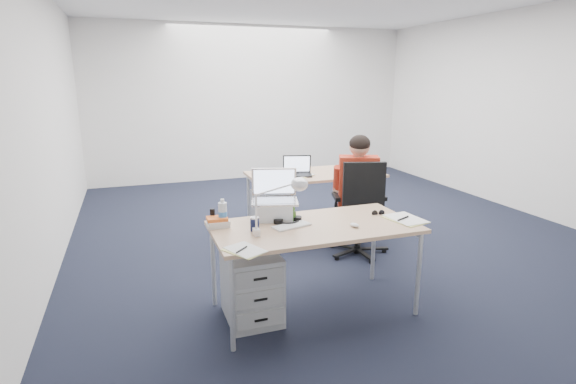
% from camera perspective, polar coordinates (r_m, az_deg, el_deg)
% --- Properties ---
extents(floor, '(7.00, 7.00, 0.00)m').
position_cam_1_polar(floor, '(5.56, 5.40, -5.28)').
color(floor, black).
rests_on(floor, ground).
extents(room, '(6.02, 7.02, 2.80)m').
position_cam_1_polar(room, '(5.25, 5.84, 12.66)').
color(room, silver).
rests_on(room, ground).
extents(desk_near, '(1.60, 0.80, 0.73)m').
position_cam_1_polar(desk_near, '(3.56, 3.36, -4.94)').
color(desk_near, tan).
rests_on(desk_near, ground).
extents(desk_far, '(1.60, 0.80, 0.73)m').
position_cam_1_polar(desk_far, '(5.49, 3.42, 1.94)').
color(desk_far, tan).
rests_on(desk_far, ground).
extents(office_chair, '(0.82, 0.82, 1.05)m').
position_cam_1_polar(office_chair, '(4.87, 8.91, -4.55)').
color(office_chair, black).
rests_on(office_chair, ground).
extents(seated_person, '(0.59, 0.78, 1.28)m').
position_cam_1_polar(seated_person, '(4.95, 8.69, -0.14)').
color(seated_person, '#B02D19').
rests_on(seated_person, ground).
extents(drawer_pedestal_near, '(0.40, 0.50, 0.55)m').
position_cam_1_polar(drawer_pedestal_near, '(3.60, -4.66, -11.77)').
color(drawer_pedestal_near, '#A2A5A7').
rests_on(drawer_pedestal_near, ground).
extents(drawer_pedestal_far, '(0.40, 0.50, 0.55)m').
position_cam_1_polar(drawer_pedestal_far, '(5.33, -2.05, -2.98)').
color(drawer_pedestal_far, '#A2A5A7').
rests_on(drawer_pedestal_far, ground).
extents(silver_laptop, '(0.44, 0.39, 0.40)m').
position_cam_1_polar(silver_laptop, '(3.65, -1.71, -0.43)').
color(silver_laptop, silver).
rests_on(silver_laptop, desk_near).
extents(wireless_keyboard, '(0.32, 0.20, 0.01)m').
position_cam_1_polar(wireless_keyboard, '(3.50, 0.46, -4.30)').
color(wireless_keyboard, white).
rests_on(wireless_keyboard, desk_near).
extents(computer_mouse, '(0.07, 0.10, 0.03)m').
position_cam_1_polar(computer_mouse, '(3.53, 8.45, -4.18)').
color(computer_mouse, white).
rests_on(computer_mouse, desk_near).
extents(headphones, '(0.26, 0.21, 0.04)m').
position_cam_1_polar(headphones, '(3.60, -0.03, -3.56)').
color(headphones, black).
rests_on(headphones, desk_near).
extents(can_koozie, '(0.07, 0.07, 0.11)m').
position_cam_1_polar(can_koozie, '(3.40, -4.25, -4.07)').
color(can_koozie, '#13193B').
rests_on(can_koozie, desk_near).
extents(water_bottle, '(0.08, 0.08, 0.22)m').
position_cam_1_polar(water_bottle, '(3.52, -8.29, -2.61)').
color(water_bottle, silver).
rests_on(water_bottle, desk_near).
extents(bear_figurine, '(0.09, 0.07, 0.13)m').
position_cam_1_polar(bear_figurine, '(3.62, 0.50, -2.70)').
color(bear_figurine, '#286A1C').
rests_on(bear_figurine, desk_near).
extents(book_stack, '(0.19, 0.16, 0.08)m').
position_cam_1_polar(book_stack, '(3.53, -8.91, -3.78)').
color(book_stack, silver).
rests_on(book_stack, desk_near).
extents(cordless_phone, '(0.04, 0.03, 0.13)m').
position_cam_1_polar(cordless_phone, '(3.58, -9.55, -3.11)').
color(cordless_phone, black).
rests_on(cordless_phone, desk_near).
extents(papers_left, '(0.28, 0.32, 0.01)m').
position_cam_1_polar(papers_left, '(3.03, -5.58, -7.41)').
color(papers_left, '#E8EA88').
rests_on(papers_left, desk_near).
extents(papers_right, '(0.27, 0.36, 0.01)m').
position_cam_1_polar(papers_right, '(3.78, 14.67, -3.39)').
color(papers_right, '#E8EA88').
rests_on(papers_right, desk_near).
extents(sunglasses, '(0.12, 0.07, 0.03)m').
position_cam_1_polar(sunglasses, '(3.88, 11.38, -2.64)').
color(sunglasses, black).
rests_on(sunglasses, desk_near).
extents(desk_lamp, '(0.40, 0.27, 0.43)m').
position_cam_1_polar(desk_lamp, '(3.29, -1.92, -1.75)').
color(desk_lamp, silver).
rests_on(desk_lamp, desk_near).
extents(dark_laptop, '(0.42, 0.41, 0.24)m').
position_cam_1_polar(dark_laptop, '(5.31, 1.21, 3.38)').
color(dark_laptop, black).
rests_on(dark_laptop, desk_far).
extents(far_cup, '(0.09, 0.09, 0.10)m').
position_cam_1_polar(far_cup, '(5.85, 7.49, 3.58)').
color(far_cup, white).
rests_on(far_cup, desk_far).
extents(far_papers, '(0.37, 0.40, 0.01)m').
position_cam_1_polar(far_papers, '(5.37, 1.32, 2.23)').
color(far_papers, white).
rests_on(far_papers, desk_far).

